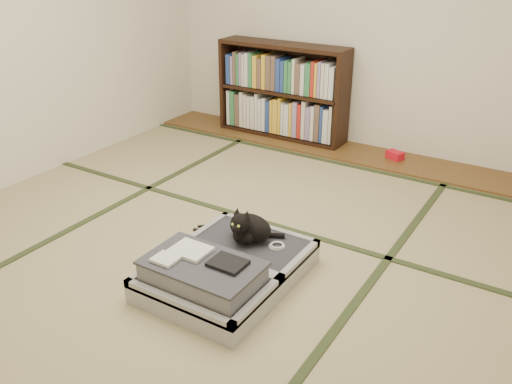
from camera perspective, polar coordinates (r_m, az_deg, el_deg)
The scene contains 10 objects.
floor at distance 3.60m, azimuth -3.64°, elevation -5.44°, with size 4.50×4.50×0.00m, color tan.
wood_strip at distance 5.19m, azimuth 9.24°, elevation 4.31°, with size 4.00×0.50×0.02m, color brown.
red_item at distance 5.05m, azimuth 14.42°, elevation 3.78°, with size 0.15×0.09×0.07m, color red.
room_shell at distance 3.12m, azimuth -4.41°, elevation 18.34°, with size 4.50×4.50×4.50m.
tatami_borders at distance 3.96m, azimuth 0.49°, elevation -2.31°, with size 4.00×4.50×0.01m.
bookcase at distance 5.41m, azimuth 2.80°, elevation 10.39°, with size 1.31×0.30×0.92m.
suitcase at distance 3.15m, azimuth -3.43°, elevation -8.22°, with size 0.72×0.96×0.28m.
cat at distance 3.29m, azimuth -0.81°, elevation -3.82°, with size 0.32×0.32×0.26m.
cable_coil at distance 3.28m, azimuth 2.21°, elevation -5.66°, with size 0.10×0.10×0.02m.
hanger at distance 3.72m, azimuth -3.20°, elevation -4.20°, with size 0.44×0.26×0.01m.
Camera 1 is at (1.83, -2.50, 1.83)m, focal length 38.00 mm.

